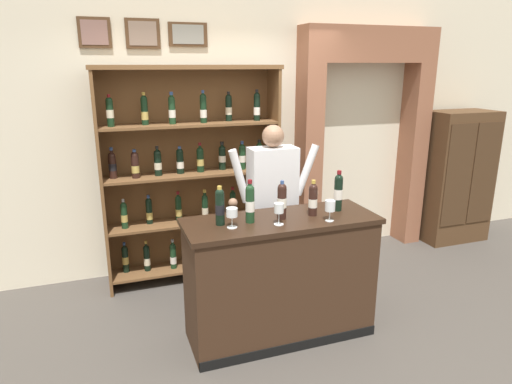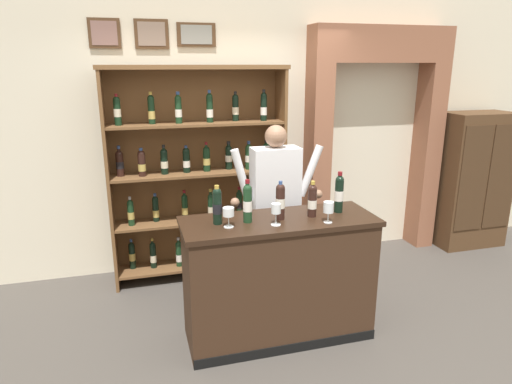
% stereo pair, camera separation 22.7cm
% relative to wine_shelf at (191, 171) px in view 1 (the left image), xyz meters
% --- Properties ---
extents(ground_plane, '(14.00, 14.00, 0.02)m').
position_rel_wine_shelf_xyz_m(ground_plane, '(0.33, -1.30, -1.14)').
color(ground_plane, '#47423D').
extents(back_wall, '(12.00, 0.19, 3.54)m').
position_rel_wine_shelf_xyz_m(back_wall, '(0.33, 0.36, 0.64)').
color(back_wall, beige).
rests_on(back_wall, ground).
extents(wine_shelf, '(1.78, 0.36, 2.15)m').
position_rel_wine_shelf_xyz_m(wine_shelf, '(0.00, 0.00, 0.00)').
color(wine_shelf, brown).
rests_on(wine_shelf, ground).
extents(archway_doorway, '(1.61, 0.45, 2.55)m').
position_rel_wine_shelf_xyz_m(archway_doorway, '(2.05, 0.22, 0.32)').
color(archway_doorway, '#935B42').
rests_on(archway_doorway, ground).
extents(side_cabinet, '(0.82, 0.49, 1.62)m').
position_rel_wine_shelf_xyz_m(side_cabinet, '(3.31, -0.03, -0.32)').
color(side_cabinet, '#4C331E').
rests_on(side_cabinet, ground).
extents(tasting_counter, '(1.52, 0.56, 1.01)m').
position_rel_wine_shelf_xyz_m(tasting_counter, '(0.43, -1.30, -0.63)').
color(tasting_counter, '#382316').
rests_on(tasting_counter, ground).
extents(shopkeeper, '(0.86, 0.22, 1.66)m').
position_rel_wine_shelf_xyz_m(shopkeeper, '(0.58, -0.75, -0.10)').
color(shopkeeper, '#2D3347').
rests_on(shopkeeper, ground).
extents(tasting_bottle_prosecco, '(0.07, 0.07, 0.30)m').
position_rel_wine_shelf_xyz_m(tasting_bottle_prosecco, '(-0.04, -1.28, 0.02)').
color(tasting_bottle_prosecco, black).
rests_on(tasting_bottle_prosecco, tasting_counter).
extents(tasting_bottle_super_tuscan, '(0.07, 0.07, 0.33)m').
position_rel_wine_shelf_xyz_m(tasting_bottle_super_tuscan, '(0.18, -1.30, 0.03)').
color(tasting_bottle_super_tuscan, '#19381E').
rests_on(tasting_bottle_super_tuscan, tasting_counter).
extents(tasting_bottle_vin_santo, '(0.07, 0.07, 0.30)m').
position_rel_wine_shelf_xyz_m(tasting_bottle_vin_santo, '(0.44, -1.30, 0.02)').
color(tasting_bottle_vin_santo, black).
rests_on(tasting_bottle_vin_santo, tasting_counter).
extents(tasting_bottle_grappa, '(0.07, 0.07, 0.29)m').
position_rel_wine_shelf_xyz_m(tasting_bottle_grappa, '(0.70, -1.31, 0.01)').
color(tasting_bottle_grappa, black).
rests_on(tasting_bottle_grappa, tasting_counter).
extents(tasting_bottle_brunello, '(0.07, 0.07, 0.33)m').
position_rel_wine_shelf_xyz_m(tasting_bottle_brunello, '(0.94, -1.27, 0.04)').
color(tasting_bottle_brunello, black).
rests_on(tasting_bottle_brunello, tasting_counter).
extents(wine_glass_right, '(0.08, 0.08, 0.16)m').
position_rel_wine_shelf_xyz_m(wine_glass_right, '(0.76, -1.48, -0.01)').
color(wine_glass_right, silver).
rests_on(wine_glass_right, tasting_counter).
extents(wine_glass_spare, '(0.08, 0.08, 0.15)m').
position_rel_wine_shelf_xyz_m(wine_glass_spare, '(0.02, -1.37, -0.01)').
color(wine_glass_spare, silver).
rests_on(wine_glass_spare, tasting_counter).
extents(wine_glass_center, '(0.07, 0.07, 0.17)m').
position_rel_wine_shelf_xyz_m(wine_glass_center, '(0.37, -1.42, -0.01)').
color(wine_glass_center, silver).
rests_on(wine_glass_center, tasting_counter).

